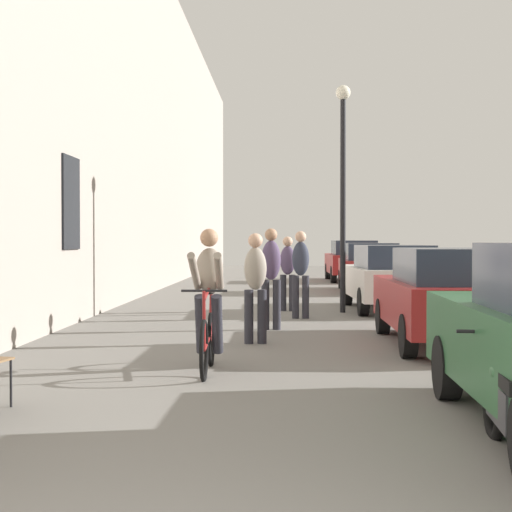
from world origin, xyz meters
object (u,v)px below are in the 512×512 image
object	(u,v)px
pedestrian_near	(255,282)
parked_car_fourth	(370,266)
cyclist_on_bicycle	(208,303)
street_lamp	(343,169)
pedestrian_far	(301,269)
pedestrian_furthest	(288,269)
parked_car_second	(448,295)
parked_car_fifth	(352,260)
pedestrian_mid	(271,273)
parked_car_third	(390,277)

from	to	relation	value
pedestrian_near	parked_car_fourth	size ratio (longest dim) A/B	0.40
cyclist_on_bicycle	street_lamp	distance (m)	8.24
pedestrian_far	parked_car_fourth	xyz separation A→B (m)	(2.27, 8.17, -0.22)
pedestrian_furthest	street_lamp	xyz separation A→B (m)	(1.19, -0.30, 2.18)
pedestrian_furthest	street_lamp	world-z (taller)	street_lamp
cyclist_on_bicycle	pedestrian_near	bearing A→B (deg)	78.95
pedestrian_far	parked_car_second	size ratio (longest dim) A/B	0.43
cyclist_on_bicycle	parked_car_second	distance (m)	4.05
pedestrian_far	parked_car_fifth	distance (m)	14.32
cyclist_on_bicycle	pedestrian_mid	world-z (taller)	pedestrian_mid
pedestrian_mid	pedestrian_furthest	xyz separation A→B (m)	(0.31, 3.61, -0.08)
pedestrian_furthest	parked_car_third	xyz separation A→B (m)	(2.27, 0.18, -0.17)
pedestrian_far	street_lamp	size ratio (longest dim) A/B	0.36
pedestrian_mid	parked_car_fourth	bearing A→B (deg)	74.41
pedestrian_far	pedestrian_furthest	xyz separation A→B (m)	(-0.25, 1.64, -0.06)
parked_car_second	street_lamp	bearing A→B (deg)	102.17
pedestrian_mid	parked_car_third	xyz separation A→B (m)	(2.59, 3.79, -0.25)
pedestrian_near	pedestrian_furthest	size ratio (longest dim) A/B	1.02
parked_car_fifth	street_lamp	bearing A→B (deg)	-95.95
parked_car_third	parked_car_fifth	world-z (taller)	parked_car_fifth
pedestrian_near	parked_car_third	xyz separation A→B (m)	(2.79, 5.63, -0.19)
pedestrian_near	pedestrian_furthest	world-z (taller)	pedestrian_near
cyclist_on_bicycle	street_lamp	bearing A→B (deg)	73.96
pedestrian_near	parked_car_fourth	distance (m)	12.37
cyclist_on_bicycle	pedestrian_near	size ratio (longest dim) A/B	1.05
cyclist_on_bicycle	parked_car_fifth	bearing A→B (deg)	80.21
parked_car_fifth	pedestrian_far	bearing A→B (deg)	-99.14
cyclist_on_bicycle	pedestrian_mid	size ratio (longest dim) A/B	0.99
pedestrian_mid	pedestrian_near	bearing A→B (deg)	-96.44
pedestrian_near	parked_car_third	distance (m)	6.29
parked_car_second	parked_car_third	size ratio (longest dim) A/B	0.98
pedestrian_furthest	parked_car_fifth	world-z (taller)	pedestrian_furthest
pedestrian_furthest	parked_car_second	xyz separation A→B (m)	(2.33, -5.61, -0.17)
street_lamp	parked_car_fifth	xyz separation A→B (m)	(1.33, 12.79, -2.31)
pedestrian_far	pedestrian_furthest	distance (m)	1.66
pedestrian_far	parked_car_third	bearing A→B (deg)	41.94
pedestrian_mid	parked_car_third	world-z (taller)	pedestrian_mid
parked_car_second	parked_car_fourth	xyz separation A→B (m)	(0.18, 12.14, 0.01)
pedestrian_mid	pedestrian_furthest	size ratio (longest dim) A/B	1.08
pedestrian_furthest	parked_car_fifth	bearing A→B (deg)	78.59
cyclist_on_bicycle	pedestrian_furthest	xyz separation A→B (m)	(1.00, 7.90, 0.12)
parked_car_third	parked_car_fourth	bearing A→B (deg)	87.80
cyclist_on_bicycle	parked_car_second	world-z (taller)	cyclist_on_bicycle
pedestrian_furthest	parked_car_fourth	xyz separation A→B (m)	(2.52, 6.53, -0.16)
street_lamp	cyclist_on_bicycle	bearing A→B (deg)	-106.04
cyclist_on_bicycle	pedestrian_furthest	world-z (taller)	cyclist_on_bicycle
pedestrian_near	parked_car_second	bearing A→B (deg)	-3.14
pedestrian_mid	parked_car_fifth	size ratio (longest dim) A/B	0.41
pedestrian_mid	parked_car_fifth	distance (m)	16.35
pedestrian_mid	parked_car_second	distance (m)	3.33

